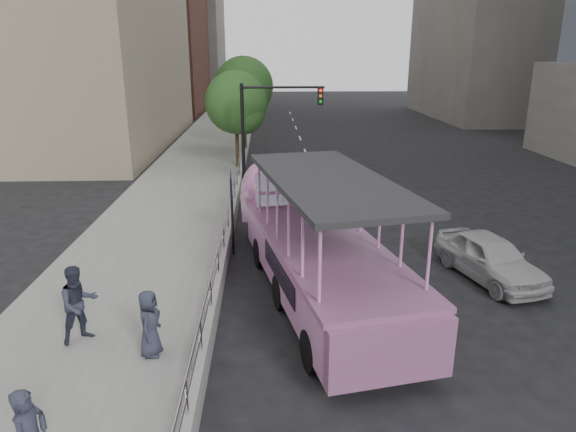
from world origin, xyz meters
The scene contains 13 objects.
ground centered at (0.00, 0.00, 0.00)m, with size 160.00×160.00×0.00m, color black.
sidewalk centered at (-5.75, 10.00, 0.15)m, with size 5.50×80.00×0.30m, color #969691.
kerb_wall centered at (-3.12, 2.00, 0.48)m, with size 0.24×30.00×0.36m, color #9A9A95.
guardrail centered at (-3.12, 2.00, 1.14)m, with size 0.07×22.00×0.71m.
duck_boat centered at (-0.43, 0.52, 1.35)m, with size 4.74×11.24×3.63m.
car centered at (5.07, 0.73, 0.69)m, with size 1.63×4.05×1.38m, color silver.
pedestrian_mid centered at (-5.99, -2.86, 1.22)m, with size 0.89×0.69×1.83m, color #2B2F40.
pedestrian_far centered at (-4.27, -3.54, 1.06)m, with size 0.74×0.48×1.52m, color #2B2F40.
parking_sign centered at (-2.88, 3.00, 1.84)m, with size 0.09×0.67×2.96m.
traffic_signal centered at (-1.70, 12.50, 3.50)m, with size 4.20×0.32×5.20m.
street_tree_near centered at (-3.30, 15.93, 3.82)m, with size 3.52×3.52×5.72m.
street_tree_far centered at (-3.10, 21.93, 4.31)m, with size 3.97×3.97×6.45m.
midrise_stone_b centered at (-16.00, 64.00, 10.00)m, with size 16.00×14.00×20.00m, color gray.
Camera 1 is at (-1.67, -13.49, 6.65)m, focal length 32.00 mm.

